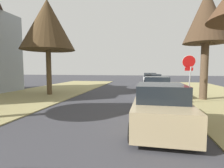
% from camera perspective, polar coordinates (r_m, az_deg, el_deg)
% --- Properties ---
extents(stop_sign_far, '(0.82, 0.73, 2.91)m').
position_cam_1_polar(stop_sign_far, '(11.73, 23.78, 4.70)').
color(stop_sign_far, '#9EA0A5').
rests_on(stop_sign_far, grass_verge_right).
extents(street_tree_right_mid_b, '(2.89, 2.89, 7.25)m').
position_cam_1_polar(street_tree_right_mid_b, '(13.77, 28.40, 18.34)').
color(street_tree_right_mid_b, '#4F3D2B').
rests_on(street_tree_right_mid_b, grass_verge_right).
extents(street_tree_left_mid_b, '(4.23, 4.23, 7.52)m').
position_cam_1_polar(street_tree_left_mid_b, '(15.43, -20.28, 17.55)').
color(street_tree_left_mid_b, brown).
rests_on(street_tree_left_mid_b, grass_verge_left).
extents(parked_sedan_tan, '(1.99, 4.42, 1.57)m').
position_cam_1_polar(parked_sedan_tan, '(6.63, 15.38, -7.27)').
color(parked_sedan_tan, tan).
rests_on(parked_sedan_tan, ground).
extents(parked_sedan_silver, '(1.99, 4.42, 1.57)m').
position_cam_1_polar(parked_sedan_silver, '(12.82, 14.18, -1.42)').
color(parked_sedan_silver, '#BCBCC1').
rests_on(parked_sedan_silver, ground).
extents(parked_sedan_black, '(1.99, 4.42, 1.57)m').
position_cam_1_polar(parked_sedan_black, '(19.21, 13.10, 0.65)').
color(parked_sedan_black, black).
rests_on(parked_sedan_black, ground).
extents(parked_sedan_white, '(1.99, 4.42, 1.57)m').
position_cam_1_polar(parked_sedan_white, '(25.34, 12.27, 1.66)').
color(parked_sedan_white, white).
rests_on(parked_sedan_white, ground).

